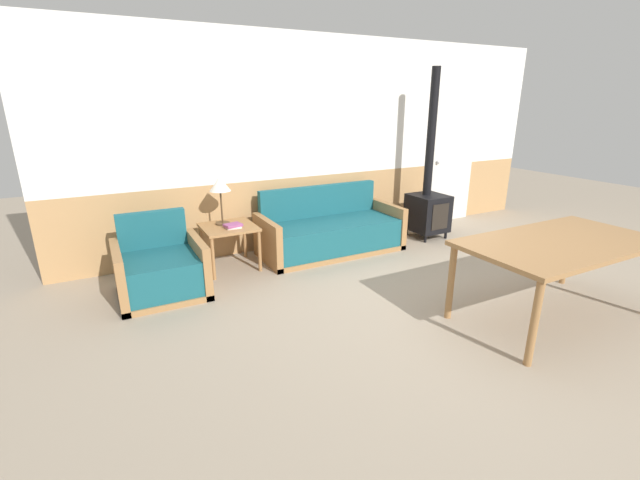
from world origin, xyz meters
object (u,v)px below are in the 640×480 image
object	(u,v)px
couch	(330,233)
wood_stove	(428,201)
table_lamp	(220,187)
side_table	(229,232)
dining_table	(560,248)
armchair	(161,271)

from	to	relation	value
couch	wood_stove	bearing A→B (deg)	-3.15
table_lamp	wood_stove	xyz separation A→B (m)	(2.91, -0.25, -0.43)
wood_stove	table_lamp	bearing A→B (deg)	175.09
side_table	wood_stove	bearing A→B (deg)	-2.89
couch	dining_table	xyz separation A→B (m)	(0.91, -2.49, 0.42)
armchair	side_table	bearing A→B (deg)	7.66
table_lamp	dining_table	distance (m)	3.50
armchair	table_lamp	bearing A→B (deg)	14.53
couch	dining_table	size ratio (longest dim) A/B	1.04
table_lamp	wood_stove	world-z (taller)	wood_stove
couch	armchair	size ratio (longest dim) A/B	2.18
table_lamp	dining_table	world-z (taller)	table_lamp
couch	dining_table	world-z (taller)	couch
side_table	dining_table	size ratio (longest dim) A/B	0.34
armchair	wood_stove	world-z (taller)	wood_stove
armchair	dining_table	distance (m)	3.78
armchair	dining_table	bearing A→B (deg)	-52.11
armchair	wood_stove	size ratio (longest dim) A/B	0.36
side_table	dining_table	bearing A→B (deg)	-48.89
armchair	dining_table	world-z (taller)	armchair
armchair	side_table	xyz separation A→B (m)	(0.83, 0.37, 0.19)
armchair	table_lamp	xyz separation A→B (m)	(0.79, 0.48, 0.71)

